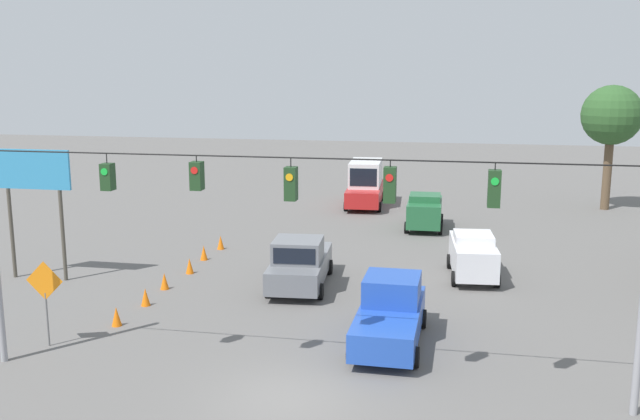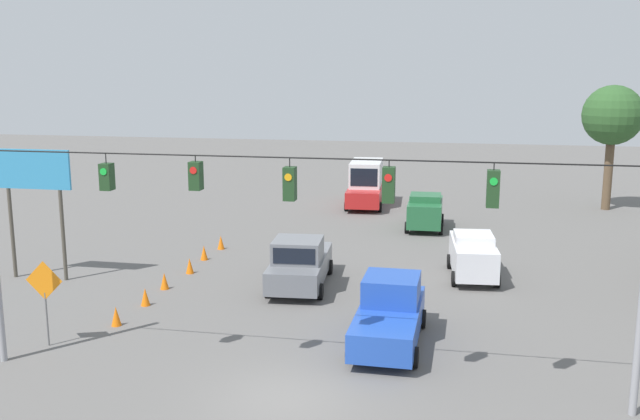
# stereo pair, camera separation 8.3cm
# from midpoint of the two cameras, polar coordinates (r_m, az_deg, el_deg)

# --- Properties ---
(ground_plane) EXTENTS (140.00, 140.00, 0.00)m
(ground_plane) POSITION_cam_midpoint_polar(r_m,az_deg,el_deg) (20.22, -2.73, -14.80)
(ground_plane) COLOR #605E5B
(overhead_signal_span) EXTENTS (18.49, 0.38, 7.53)m
(overhead_signal_span) POSITION_cam_midpoint_polar(r_m,az_deg,el_deg) (19.37, -1.87, -0.96)
(overhead_signal_span) COLOR #939399
(overhead_signal_span) RESTS_ON ground_plane
(pickup_truck_blue_crossing_near) EXTENTS (2.26, 5.34, 2.12)m
(pickup_truck_blue_crossing_near) POSITION_cam_midpoint_polar(r_m,az_deg,el_deg) (23.73, 5.68, -8.25)
(pickup_truck_blue_crossing_near) COLOR #234CB2
(pickup_truck_blue_crossing_near) RESTS_ON ground_plane
(sedan_green_oncoming_deep) EXTENTS (2.09, 3.92, 1.98)m
(sedan_green_oncoming_deep) POSITION_cam_midpoint_polar(r_m,az_deg,el_deg) (40.38, 8.47, -0.08)
(sedan_green_oncoming_deep) COLOR #236038
(sedan_green_oncoming_deep) RESTS_ON ground_plane
(pickup_truck_grey_withflow_mid) EXTENTS (2.60, 5.54, 2.12)m
(pickup_truck_grey_withflow_mid) POSITION_cam_midpoint_polar(r_m,az_deg,el_deg) (29.49, -1.56, -4.29)
(pickup_truck_grey_withflow_mid) COLOR slate
(pickup_truck_grey_withflow_mid) RESTS_ON ground_plane
(box_truck_red_withflow_deep) EXTENTS (2.58, 6.15, 2.93)m
(box_truck_red_withflow_deep) POSITION_cam_midpoint_polar(r_m,az_deg,el_deg) (46.89, 3.75, 2.11)
(box_truck_red_withflow_deep) COLOR red
(box_truck_red_withflow_deep) RESTS_ON ground_plane
(sedan_white_oncoming_far) EXTENTS (2.24, 4.34, 1.94)m
(sedan_white_oncoming_far) POSITION_cam_midpoint_polar(r_m,az_deg,el_deg) (31.39, 12.21, -3.51)
(sedan_white_oncoming_far) COLOR silver
(sedan_white_oncoming_far) RESTS_ON ground_plane
(traffic_cone_nearest) EXTENTS (0.35, 0.35, 0.69)m
(traffic_cone_nearest) POSITION_cam_midpoint_polar(r_m,az_deg,el_deg) (26.23, -15.91, -8.17)
(traffic_cone_nearest) COLOR orange
(traffic_cone_nearest) RESTS_ON ground_plane
(traffic_cone_second) EXTENTS (0.35, 0.35, 0.69)m
(traffic_cone_second) POSITION_cam_midpoint_polar(r_m,az_deg,el_deg) (28.09, -13.72, -6.76)
(traffic_cone_second) COLOR orange
(traffic_cone_second) RESTS_ON ground_plane
(traffic_cone_third) EXTENTS (0.35, 0.35, 0.69)m
(traffic_cone_third) POSITION_cam_midpoint_polar(r_m,az_deg,el_deg) (29.94, -12.26, -5.57)
(traffic_cone_third) COLOR orange
(traffic_cone_third) RESTS_ON ground_plane
(traffic_cone_fourth) EXTENTS (0.35, 0.35, 0.69)m
(traffic_cone_fourth) POSITION_cam_midpoint_polar(r_m,az_deg,el_deg) (31.96, -10.31, -4.41)
(traffic_cone_fourth) COLOR orange
(traffic_cone_fourth) RESTS_ON ground_plane
(traffic_cone_fifth) EXTENTS (0.35, 0.35, 0.69)m
(traffic_cone_fifth) POSITION_cam_midpoint_polar(r_m,az_deg,el_deg) (34.07, -9.19, -3.39)
(traffic_cone_fifth) COLOR orange
(traffic_cone_fifth) RESTS_ON ground_plane
(traffic_cone_farthest) EXTENTS (0.35, 0.35, 0.69)m
(traffic_cone_farthest) POSITION_cam_midpoint_polar(r_m,az_deg,el_deg) (35.94, -7.87, -2.58)
(traffic_cone_farthest) COLOR orange
(traffic_cone_farthest) RESTS_ON ground_plane
(roadside_billboard) EXTENTS (3.42, 0.16, 5.58)m
(roadside_billboard) POSITION_cam_midpoint_polar(r_m,az_deg,el_deg) (32.22, -21.88, 1.94)
(roadside_billboard) COLOR #4C473D
(roadside_billboard) RESTS_ON ground_plane
(work_zone_sign) EXTENTS (1.27, 0.06, 2.84)m
(work_zone_sign) POSITION_cam_midpoint_polar(r_m,az_deg,el_deg) (24.63, -21.09, -5.77)
(work_zone_sign) COLOR slate
(work_zone_sign) RESTS_ON ground_plane
(tree_horizon_left) EXTENTS (3.74, 3.74, 7.89)m
(tree_horizon_left) POSITION_cam_midpoint_polar(r_m,az_deg,el_deg) (48.52, 22.41, 6.93)
(tree_horizon_left) COLOR brown
(tree_horizon_left) RESTS_ON ground_plane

